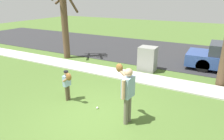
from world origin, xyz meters
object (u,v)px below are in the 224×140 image
person_adult (127,90)px  street_tree_far (64,14)px  baseball (97,108)px  person_child (67,82)px  utility_cabinet (148,59)px

person_adult → street_tree_far: street_tree_far is taller
person_adult → baseball: 1.52m
person_child → baseball: size_ratio=15.32×
person_adult → person_child: (-2.32, 0.21, -0.30)m
baseball → utility_cabinet: 4.37m
person_child → utility_cabinet: bearing=78.1°
person_child → street_tree_far: 5.81m
baseball → street_tree_far: bearing=138.5°
person_child → utility_cabinet: 4.55m
person_child → person_adult: bearing=1.3°
person_adult → utility_cabinet: size_ratio=1.40×
baseball → street_tree_far: (-4.77, 4.22, 2.51)m
baseball → person_child: bearing=179.8°
person_adult → street_tree_far: 7.52m
utility_cabinet → person_child: bearing=-108.2°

